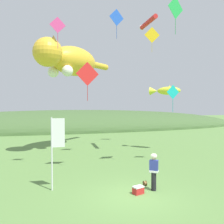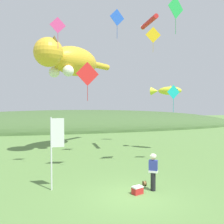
% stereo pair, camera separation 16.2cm
% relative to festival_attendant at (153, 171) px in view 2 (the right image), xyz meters
% --- Properties ---
extents(ground_plane, '(120.00, 120.00, 0.00)m').
position_rel_festival_attendant_xyz_m(ground_plane, '(-1.15, -0.49, -0.95)').
color(ground_plane, '#5B8442').
extents(distant_hill_ridge, '(61.34, 15.92, 5.99)m').
position_rel_festival_attendant_xyz_m(distant_hill_ridge, '(-1.15, 30.06, -0.95)').
color(distant_hill_ridge, '#426033').
rests_on(distant_hill_ridge, ground).
extents(festival_attendant, '(0.49, 0.45, 1.77)m').
position_rel_festival_attendant_xyz_m(festival_attendant, '(0.00, 0.00, 0.00)').
color(festival_attendant, black).
rests_on(festival_attendant, ground).
extents(kite_spool, '(0.14, 0.26, 0.26)m').
position_rel_festival_attendant_xyz_m(kite_spool, '(-0.15, 0.73, -0.82)').
color(kite_spool, olive).
rests_on(kite_spool, ground).
extents(picnic_cooler, '(0.57, 0.47, 0.36)m').
position_rel_festival_attendant_xyz_m(picnic_cooler, '(-0.88, -0.22, -0.77)').
color(picnic_cooler, red).
rests_on(picnic_cooler, ground).
extents(festival_banner_pole, '(0.66, 0.08, 3.53)m').
position_rel_festival_attendant_xyz_m(festival_banner_pole, '(-4.57, 1.28, 1.35)').
color(festival_banner_pole, silver).
rests_on(festival_banner_pole, ground).
extents(kite_giant_cat, '(7.52, 7.60, 3.01)m').
position_rel_festival_attendant_xyz_m(kite_giant_cat, '(-3.00, 11.00, 6.92)').
color(kite_giant_cat, gold).
extents(kite_fish_windsock, '(2.52, 2.30, 0.83)m').
position_rel_festival_attendant_xyz_m(kite_fish_windsock, '(5.08, 8.87, 4.30)').
color(kite_fish_windsock, yellow).
extents(kite_tube_streamer, '(0.47, 2.97, 0.44)m').
position_rel_festival_attendant_xyz_m(kite_tube_streamer, '(2.97, 7.78, 9.68)').
color(kite_tube_streamer, red).
extents(kite_diamond_red, '(1.43, 0.24, 2.34)m').
position_rel_festival_attendant_xyz_m(kite_diamond_red, '(-2.55, 3.99, 4.99)').
color(kite_diamond_red, red).
extents(kite_diamond_blue, '(1.18, 0.37, 2.13)m').
position_rel_festival_attendant_xyz_m(kite_diamond_blue, '(0.04, 6.67, 9.43)').
color(kite_diamond_blue, blue).
extents(kite_diamond_pink, '(0.96, 0.15, 1.87)m').
position_rel_festival_attendant_xyz_m(kite_diamond_pink, '(-4.27, 4.36, 7.86)').
color(kite_diamond_pink, '#E53F8C').
extents(kite_diamond_green, '(1.27, 0.51, 2.26)m').
position_rel_festival_attendant_xyz_m(kite_diamond_green, '(2.61, 2.77, 8.96)').
color(kite_diamond_green, green).
extents(kite_diamond_gold, '(1.53, 0.18, 2.44)m').
position_rel_festival_attendant_xyz_m(kite_diamond_gold, '(5.04, 11.66, 9.81)').
color(kite_diamond_gold, yellow).
extents(kite_diamond_teal, '(0.99, 0.10, 1.89)m').
position_rel_festival_attendant_xyz_m(kite_diamond_teal, '(3.57, 4.74, 3.98)').
color(kite_diamond_teal, '#19BFBF').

